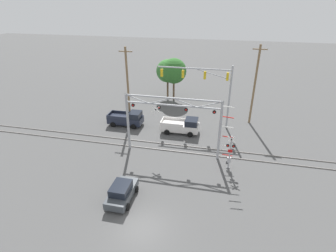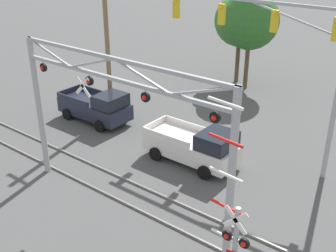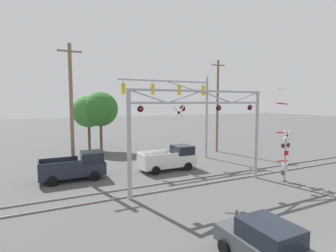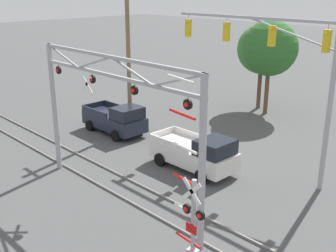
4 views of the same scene
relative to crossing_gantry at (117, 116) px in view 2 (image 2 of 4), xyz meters
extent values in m
cube|color=gray|center=(0.01, 0.28, -4.29)|extent=(80.00, 0.08, 0.10)
cube|color=gray|center=(0.01, 1.72, -4.29)|extent=(80.00, 0.08, 0.10)
cylinder|color=#9EA0A5|center=(-5.07, 0.00, -1.01)|extent=(0.27, 0.27, 6.67)
cylinder|color=#9EA0A5|center=(5.09, 0.00, -1.01)|extent=(0.27, 0.27, 6.67)
cube|color=#9EA0A5|center=(0.01, 0.00, 1.47)|extent=(10.43, 0.14, 0.14)
cube|color=#9EA0A5|center=(0.01, 0.00, 2.26)|extent=(10.43, 0.14, 0.14)
cube|color=#9EA0A5|center=(-3.80, 0.00, 1.86)|extent=(2.56, 0.08, 0.86)
cube|color=#9EA0A5|center=(-1.26, 0.00, 1.86)|extent=(2.56, 0.08, 0.86)
cube|color=#9EA0A5|center=(1.28, 0.00, 1.86)|extent=(2.56, 0.08, 0.86)
cube|color=#9EA0A5|center=(3.82, 0.00, 1.86)|extent=(2.56, 0.08, 0.86)
cylinder|color=black|center=(-4.33, 0.00, 1.11)|extent=(0.38, 0.10, 0.38)
sphere|color=red|center=(-4.33, -0.07, 1.11)|extent=(0.18, 0.18, 0.18)
cylinder|color=#9EA0A5|center=(-4.33, 0.00, 1.35)|extent=(0.04, 0.04, 0.10)
cylinder|color=black|center=(-1.44, 0.00, 1.11)|extent=(0.38, 0.10, 0.38)
sphere|color=red|center=(-1.44, -0.07, 1.11)|extent=(0.18, 0.18, 0.18)
cylinder|color=#9EA0A5|center=(-1.44, 0.00, 1.35)|extent=(0.04, 0.04, 0.10)
cylinder|color=black|center=(1.46, 0.00, 1.11)|extent=(0.38, 0.10, 0.38)
sphere|color=red|center=(1.46, -0.07, 1.11)|extent=(0.18, 0.18, 0.18)
cylinder|color=#9EA0A5|center=(1.46, 0.00, 1.35)|extent=(0.04, 0.04, 0.10)
cylinder|color=black|center=(4.36, 0.00, 1.11)|extent=(0.38, 0.10, 0.38)
sphere|color=red|center=(4.36, -0.07, 1.11)|extent=(0.18, 0.18, 0.18)
cylinder|color=#9EA0A5|center=(4.36, 0.00, 1.35)|extent=(0.04, 0.04, 0.10)
cube|color=white|center=(-1.77, -0.10, 0.85)|extent=(0.88, 0.03, 0.88)
cube|color=white|center=(-1.77, -0.10, 0.85)|extent=(0.88, 0.03, 0.88)
cylinder|color=black|center=(-1.77, -0.12, 0.85)|extent=(0.04, 0.04, 0.02)
cube|color=white|center=(6.28, -1.81, -0.89)|extent=(0.78, 0.03, 0.78)
cube|color=white|center=(6.28, -1.81, -0.89)|extent=(0.78, 0.03, 0.78)
cylinder|color=black|center=(6.28, -1.84, -0.89)|extent=(0.04, 0.04, 0.02)
cylinder|color=black|center=(6.00, -1.70, -1.64)|extent=(0.32, 0.09, 0.32)
sphere|color=red|center=(6.00, -1.76, -1.64)|extent=(0.16, 0.16, 0.16)
cylinder|color=black|center=(6.56, -1.70, -1.64)|extent=(0.32, 0.09, 0.32)
sphere|color=red|center=(6.56, -1.76, -1.64)|extent=(0.16, 0.16, 0.16)
cube|color=#9EA0A5|center=(6.28, -1.70, -1.64)|extent=(0.64, 0.06, 0.06)
cylinder|color=white|center=(5.98, -1.70, -1.72)|extent=(1.05, 0.09, 0.17)
cylinder|color=red|center=(5.90, -1.70, -0.68)|extent=(1.05, 0.09, 0.17)
cylinder|color=white|center=(5.82, -1.70, 0.37)|extent=(1.05, 0.09, 0.17)
cylinder|color=red|center=(5.74, -1.70, 1.41)|extent=(1.05, 0.09, 0.17)
cylinder|color=white|center=(5.66, -1.70, 2.46)|extent=(1.05, 0.09, 0.17)
cube|color=#9EA0A5|center=(1.18, 7.81, 3.51)|extent=(9.42, 0.14, 0.14)
cube|color=#9EA0A5|center=(3.54, 7.81, 2.91)|extent=(4.73, 0.08, 1.28)
cube|color=gold|center=(-3.02, 7.81, 2.71)|extent=(0.30, 0.26, 1.00)
sphere|color=yellow|center=(-3.02, 7.64, 3.08)|extent=(0.18, 0.18, 0.18)
cylinder|color=#9EA0A5|center=(-0.22, 7.81, 3.36)|extent=(0.04, 0.04, 0.30)
cube|color=gold|center=(-0.22, 7.81, 2.71)|extent=(0.30, 0.26, 1.00)
sphere|color=yellow|center=(-0.22, 7.64, 3.08)|extent=(0.18, 0.18, 0.18)
cylinder|color=#9EA0A5|center=(2.59, 7.81, 3.36)|extent=(0.04, 0.04, 0.30)
cube|color=gold|center=(2.59, 7.81, 2.71)|extent=(0.30, 0.26, 1.00)
sphere|color=yellow|center=(2.59, 7.64, 3.08)|extent=(0.18, 0.18, 0.18)
cube|color=silver|center=(-0.02, 5.13, -3.53)|extent=(4.85, 1.98, 0.92)
cube|color=black|center=(1.47, 5.13, -2.69)|extent=(1.57, 1.83, 0.76)
cube|color=silver|center=(-0.90, 4.18, -2.90)|extent=(2.89, 0.08, 0.34)
cube|color=silver|center=(-0.90, 6.08, -2.90)|extent=(2.89, 0.08, 0.34)
cube|color=silver|center=(-2.40, 5.13, -2.90)|extent=(0.10, 1.90, 0.34)
cylinder|color=black|center=(1.49, 4.13, -3.98)|extent=(0.71, 0.24, 0.71)
cylinder|color=black|center=(1.49, 6.13, -3.98)|extent=(0.71, 0.24, 0.71)
cylinder|color=black|center=(-1.52, 4.13, -3.98)|extent=(0.71, 0.24, 0.71)
cylinder|color=black|center=(-1.52, 6.13, -3.98)|extent=(0.71, 0.24, 0.71)
cube|color=#1E2333|center=(-7.71, 5.70, -3.53)|extent=(4.69, 1.98, 0.92)
cube|color=black|center=(-6.27, 5.70, -2.69)|extent=(1.52, 1.83, 0.76)
cube|color=#1E2333|center=(-8.57, 4.75, -2.90)|extent=(2.78, 0.08, 0.34)
cube|color=#1E2333|center=(-8.57, 6.65, -2.90)|extent=(2.78, 0.08, 0.34)
cube|color=#1E2333|center=(-10.00, 5.70, -2.90)|extent=(0.10, 1.90, 0.34)
cylinder|color=black|center=(-6.25, 4.70, -3.98)|extent=(0.71, 0.24, 0.71)
cylinder|color=black|center=(-6.25, 6.71, -3.98)|extent=(0.71, 0.24, 0.71)
cylinder|color=black|center=(-9.16, 4.70, -3.98)|extent=(0.71, 0.24, 0.71)
cylinder|color=black|center=(-9.16, 6.71, -3.98)|extent=(0.71, 0.24, 0.71)
cylinder|color=brown|center=(-7.50, 6.92, 0.84)|extent=(0.28, 0.28, 10.35)
cylinder|color=brown|center=(-4.41, 17.62, -2.64)|extent=(0.32, 0.32, 3.39)
sphere|color=#387533|center=(-4.41, 17.62, 0.40)|extent=(3.84, 3.84, 3.84)
cylinder|color=brown|center=(-3.17, 16.76, -2.55)|extent=(0.32, 0.32, 3.58)
sphere|color=#2D6628|center=(-3.17, 16.76, 0.68)|extent=(4.13, 4.13, 4.13)
camera|label=1|loc=(5.01, -24.88, 11.64)|focal=28.00mm
camera|label=2|loc=(10.64, -10.54, 6.51)|focal=45.00mm
camera|label=3|loc=(-9.84, -14.83, 1.53)|focal=28.00mm
camera|label=4|loc=(14.02, -10.30, 5.03)|focal=45.00mm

